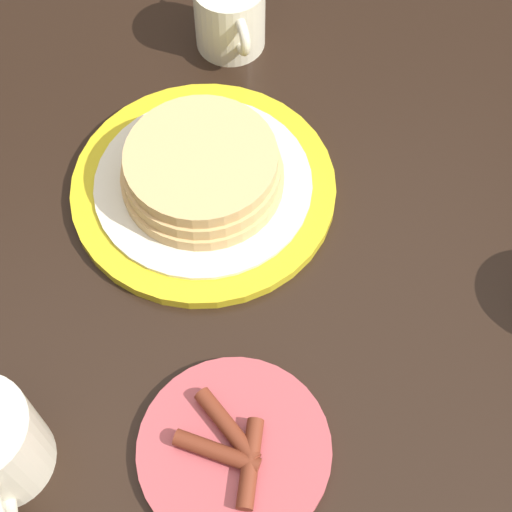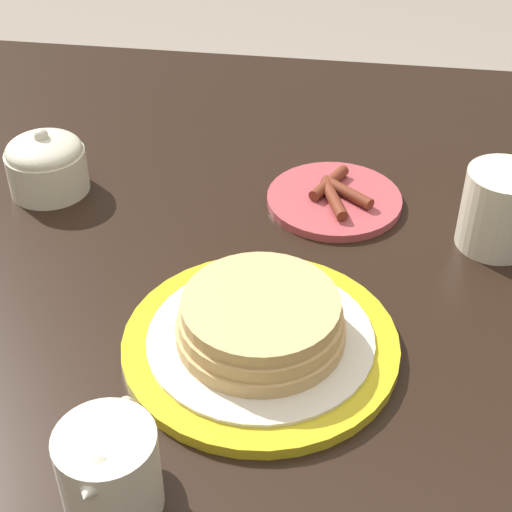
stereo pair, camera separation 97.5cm
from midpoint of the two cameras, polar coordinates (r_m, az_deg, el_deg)
The scene contains 5 objects.
ground_plane at distance 1.35m, azimuth 7.86°, elevation -31.58°, with size 8.00×8.00×0.00m, color gray.
dining_table at distance 0.72m, azimuth 15.13°, elevation -32.75°, with size 1.26×1.05×0.76m.
pancake_plate at distance 0.57m, azimuth 11.19°, elevation -31.12°, with size 0.26×0.26×0.06m.
side_plate_bacon at distance 0.65m, azimuth 19.51°, elevation -54.07°, with size 0.16×0.16×0.02m.
creamer_pitcher at distance 0.59m, azimuth 11.81°, elevation -10.64°, with size 0.11×0.08×0.09m.
Camera 1 is at (0.39, -0.14, 1.40)m, focal length 55.00 mm.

